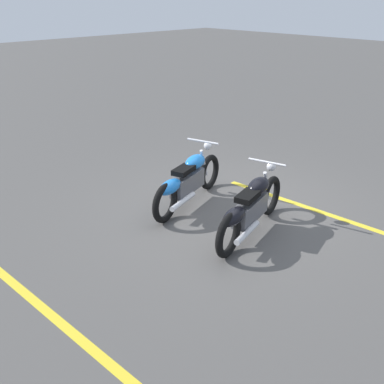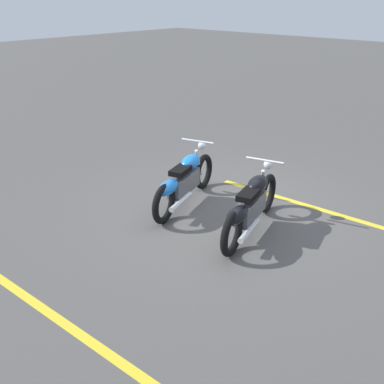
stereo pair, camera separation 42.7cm
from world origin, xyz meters
name	(u,v)px [view 1 (the left image)]	position (x,y,z in m)	size (l,w,h in m)	color
ground_plane	(235,209)	(0.00, 0.00, 0.00)	(60.00, 60.00, 0.00)	#514F4C
motorcycle_bright_foreground	(187,181)	(0.48, -0.70, 0.46)	(2.17, 0.85, 1.04)	black
motorcycle_dark_foreground	(250,208)	(0.51, 0.73, 0.46)	(2.18, 0.81, 1.04)	black
parking_stripe_near	(304,206)	(-0.96, 0.78, 0.00)	(3.20, 0.12, 0.01)	yellow
parking_stripe_mid	(57,320)	(3.66, 0.46, 0.00)	(3.20, 0.12, 0.01)	yellow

